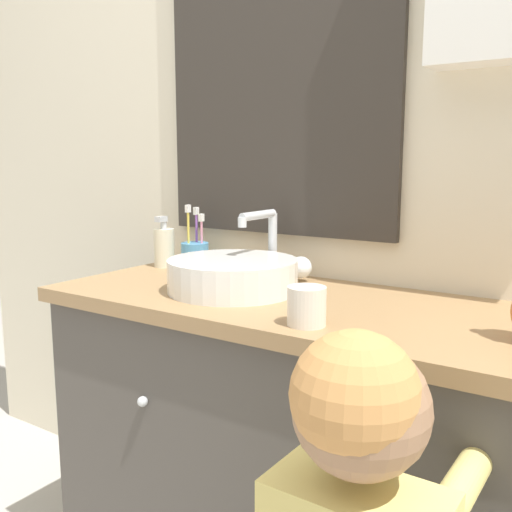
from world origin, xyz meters
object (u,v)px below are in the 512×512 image
object	(u,v)px
sink_basin	(235,273)
toothbrush_holder	(195,254)
soap_dispenser	(164,247)
drinking_cup	(307,306)

from	to	relation	value
sink_basin	toothbrush_holder	distance (m)	0.32
soap_dispenser	drinking_cup	xyz separation A→B (m)	(0.65, -0.31, -0.02)
sink_basin	drinking_cup	size ratio (longest dim) A/B	4.88
sink_basin	toothbrush_holder	world-z (taller)	toothbrush_holder
toothbrush_holder	soap_dispenser	world-z (taller)	toothbrush_holder
toothbrush_holder	soap_dispenser	distance (m)	0.10
toothbrush_holder	drinking_cup	xyz separation A→B (m)	(0.55, -0.34, -0.01)
soap_dispenser	toothbrush_holder	bearing A→B (deg)	15.90
drinking_cup	toothbrush_holder	bearing A→B (deg)	148.69
toothbrush_holder	drinking_cup	distance (m)	0.65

